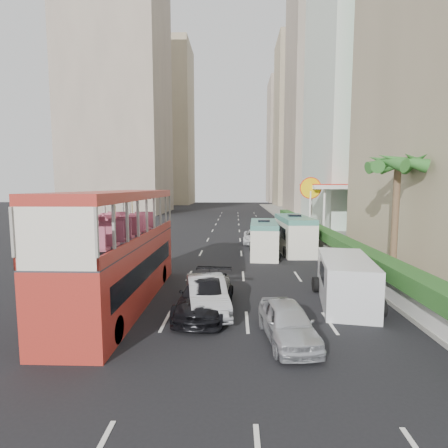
{
  "coord_description": "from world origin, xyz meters",
  "views": [
    {
      "loc": [
        -0.87,
        -15.15,
        5.27
      ],
      "look_at": [
        -1.5,
        4.0,
        3.2
      ],
      "focal_mm": 28.0,
      "sensor_mm": 36.0,
      "label": 1
    }
  ],
  "objects_px": {
    "van_asset": "(255,243)",
    "panel_van_far": "(290,229)",
    "minibus_far": "(294,234)",
    "palm_tree": "(395,221)",
    "car_silver_lane_a": "(207,311)",
    "shell_station": "(336,210)",
    "car_black": "(206,312)",
    "panel_van_near": "(345,281)",
    "double_decker_bus": "(120,248)",
    "minibus_near": "(264,239)",
    "car_silver_lane_b": "(287,341)"
  },
  "relations": [
    {
      "from": "panel_van_near",
      "to": "shell_station",
      "type": "distance_m",
      "value": 23.41
    },
    {
      "from": "car_silver_lane_a",
      "to": "palm_tree",
      "type": "relative_size",
      "value": 0.69
    },
    {
      "from": "van_asset",
      "to": "minibus_far",
      "type": "distance_m",
      "value": 5.27
    },
    {
      "from": "shell_station",
      "to": "panel_van_near",
      "type": "bearing_deg",
      "value": -104.62
    },
    {
      "from": "panel_van_near",
      "to": "shell_station",
      "type": "relative_size",
      "value": 0.65
    },
    {
      "from": "car_silver_lane_b",
      "to": "panel_van_near",
      "type": "height_order",
      "value": "panel_van_near"
    },
    {
      "from": "double_decker_bus",
      "to": "panel_van_near",
      "type": "distance_m",
      "value": 10.22
    },
    {
      "from": "shell_station",
      "to": "minibus_near",
      "type": "bearing_deg",
      "value": -126.79
    },
    {
      "from": "double_decker_bus",
      "to": "panel_van_near",
      "type": "height_order",
      "value": "double_decker_bus"
    },
    {
      "from": "double_decker_bus",
      "to": "shell_station",
      "type": "height_order",
      "value": "shell_station"
    },
    {
      "from": "double_decker_bus",
      "to": "palm_tree",
      "type": "xyz_separation_m",
      "value": [
        13.8,
        4.0,
        0.85
      ]
    },
    {
      "from": "minibus_far",
      "to": "palm_tree",
      "type": "xyz_separation_m",
      "value": [
        3.96,
        -8.82,
        1.94
      ]
    },
    {
      "from": "car_silver_lane_b",
      "to": "panel_van_far",
      "type": "relative_size",
      "value": 0.71
    },
    {
      "from": "car_black",
      "to": "panel_van_far",
      "type": "bearing_deg",
      "value": 77.31
    },
    {
      "from": "minibus_near",
      "to": "car_silver_lane_b",
      "type": "bearing_deg",
      "value": -88.1
    },
    {
      "from": "van_asset",
      "to": "palm_tree",
      "type": "bearing_deg",
      "value": -59.55
    },
    {
      "from": "minibus_far",
      "to": "palm_tree",
      "type": "height_order",
      "value": "palm_tree"
    },
    {
      "from": "panel_van_far",
      "to": "shell_station",
      "type": "bearing_deg",
      "value": 40.45
    },
    {
      "from": "car_silver_lane_b",
      "to": "van_asset",
      "type": "xyz_separation_m",
      "value": [
        -0.02,
        20.56,
        0.0
      ]
    },
    {
      "from": "minibus_near",
      "to": "shell_station",
      "type": "bearing_deg",
      "value": 56.52
    },
    {
      "from": "minibus_far",
      "to": "car_silver_lane_b",
      "type": "bearing_deg",
      "value": -102.4
    },
    {
      "from": "car_silver_lane_a",
      "to": "shell_station",
      "type": "relative_size",
      "value": 0.55
    },
    {
      "from": "car_silver_lane_a",
      "to": "panel_van_near",
      "type": "relative_size",
      "value": 0.85
    },
    {
      "from": "van_asset",
      "to": "panel_van_far",
      "type": "height_order",
      "value": "panel_van_far"
    },
    {
      "from": "car_silver_lane_a",
      "to": "shell_station",
      "type": "xyz_separation_m",
      "value": [
        12.07,
        23.85,
        2.75
      ]
    },
    {
      "from": "double_decker_bus",
      "to": "palm_tree",
      "type": "distance_m",
      "value": 14.39
    },
    {
      "from": "palm_tree",
      "to": "shell_station",
      "type": "distance_m",
      "value": 19.14
    },
    {
      "from": "car_black",
      "to": "minibus_far",
      "type": "distance_m",
      "value": 15.07
    },
    {
      "from": "car_black",
      "to": "panel_van_near",
      "type": "xyz_separation_m",
      "value": [
        6.22,
        1.36,
        1.04
      ]
    },
    {
      "from": "van_asset",
      "to": "minibus_near",
      "type": "xyz_separation_m",
      "value": [
        0.38,
        -5.6,
        1.29
      ]
    },
    {
      "from": "van_asset",
      "to": "car_silver_lane_a",
      "type": "bearing_deg",
      "value": -97.06
    },
    {
      "from": "van_asset",
      "to": "double_decker_bus",
      "type": "bearing_deg",
      "value": -109.72
    },
    {
      "from": "car_silver_lane_a",
      "to": "car_black",
      "type": "xyz_separation_m",
      "value": [
        -0.04,
        -0.1,
        0.0
      ]
    },
    {
      "from": "palm_tree",
      "to": "car_black",
      "type": "bearing_deg",
      "value": -153.46
    },
    {
      "from": "car_silver_lane_b",
      "to": "car_black",
      "type": "distance_m",
      "value": 4.03
    },
    {
      "from": "minibus_near",
      "to": "car_black",
      "type": "bearing_deg",
      "value": -102.15
    },
    {
      "from": "car_silver_lane_b",
      "to": "palm_tree",
      "type": "relative_size",
      "value": 0.6
    },
    {
      "from": "minibus_near",
      "to": "shell_station",
      "type": "height_order",
      "value": "shell_station"
    },
    {
      "from": "car_silver_lane_a",
      "to": "van_asset",
      "type": "xyz_separation_m",
      "value": [
        2.98,
        17.81,
        0.0
      ]
    },
    {
      "from": "double_decker_bus",
      "to": "car_silver_lane_b",
      "type": "xyz_separation_m",
      "value": [
        6.93,
        -3.6,
        -2.53
      ]
    },
    {
      "from": "double_decker_bus",
      "to": "shell_station",
      "type": "distance_m",
      "value": 28.02
    },
    {
      "from": "shell_station",
      "to": "panel_van_far",
      "type": "bearing_deg",
      "value": -146.14
    },
    {
      "from": "car_silver_lane_a",
      "to": "minibus_far",
      "type": "relative_size",
      "value": 0.68
    },
    {
      "from": "van_asset",
      "to": "palm_tree",
      "type": "xyz_separation_m",
      "value": [
        6.89,
        -12.96,
        3.38
      ]
    },
    {
      "from": "car_black",
      "to": "minibus_near",
      "type": "relative_size",
      "value": 0.85
    },
    {
      "from": "panel_van_near",
      "to": "palm_tree",
      "type": "relative_size",
      "value": 0.81
    },
    {
      "from": "minibus_far",
      "to": "panel_van_far",
      "type": "xyz_separation_m",
      "value": [
        0.7,
        6.52,
        -0.36
      ]
    },
    {
      "from": "double_decker_bus",
      "to": "panel_van_near",
      "type": "relative_size",
      "value": 2.12
    },
    {
      "from": "car_black",
      "to": "palm_tree",
      "type": "relative_size",
      "value": 0.78
    },
    {
      "from": "panel_van_far",
      "to": "shell_station",
      "type": "relative_size",
      "value": 0.67
    }
  ]
}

